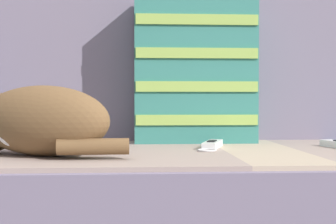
# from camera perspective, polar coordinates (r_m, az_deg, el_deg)

# --- Properties ---
(couch) EXTENTS (2.06, 0.83, 0.39)m
(couch) POSITION_cam_1_polar(r_m,az_deg,el_deg) (1.42, -10.13, -12.00)
(couch) COLOR gray
(couch) RESTS_ON ground_plane
(sofa_backrest) EXTENTS (2.02, 0.14, 0.49)m
(sofa_backrest) POSITION_cam_1_polar(r_m,az_deg,el_deg) (1.73, -8.92, 5.09)
(sofa_backrest) COLOR slate
(sofa_backrest) RESTS_ON couch
(throw_pillow_striped) EXTENTS (0.37, 0.14, 0.44)m
(throw_pillow_striped) POSITION_cam_1_polar(r_m,az_deg,el_deg) (1.59, 2.97, 4.56)
(throw_pillow_striped) COLOR #337A70
(throw_pillow_striped) RESTS_ON couch
(sleeping_cat) EXTENTS (0.40, 0.31, 0.16)m
(sleeping_cat) POSITION_cam_1_polar(r_m,az_deg,el_deg) (1.25, -14.65, -1.11)
(sleeping_cat) COLOR brown
(sleeping_cat) RESTS_ON couch
(game_remote_near) EXTENTS (0.10, 0.20, 0.02)m
(game_remote_near) POSITION_cam_1_polar(r_m,az_deg,el_deg) (1.40, 4.92, -3.65)
(game_remote_near) COLOR white
(game_remote_near) RESTS_ON couch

